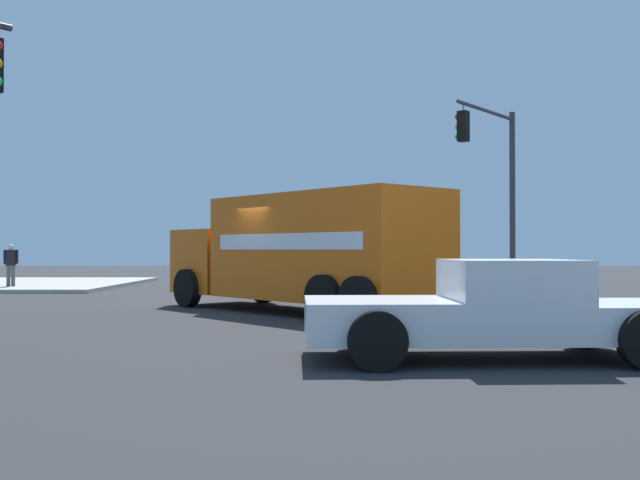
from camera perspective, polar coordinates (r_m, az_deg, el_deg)
name	(u,v)px	position (r m, az deg, el deg)	size (l,w,h in m)	color
ground_plane	(289,312)	(18.17, -2.42, -5.53)	(100.00, 100.00, 0.00)	#2B2B2D
delivery_truck	(305,252)	(17.75, -1.18, -0.90)	(7.77, 7.20, 2.80)	orange
traffic_light_secondary	(497,172)	(25.71, 13.46, 5.14)	(3.30, 2.64, 6.33)	#38383D
pickup_white	(496,306)	(10.61, 13.41, -5.00)	(2.39, 5.26, 1.38)	white
sedan_navy	(356,273)	(27.68, 2.78, -2.56)	(2.34, 4.44, 1.31)	navy
pedestrian_crossing	(11,262)	(29.92, -22.71, -1.61)	(0.27, 0.52, 1.57)	#4C4C51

